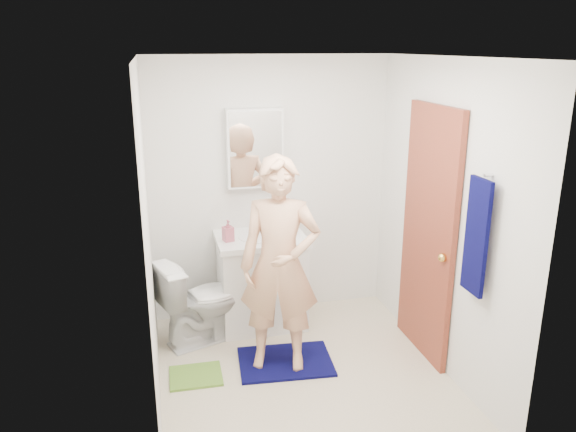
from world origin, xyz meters
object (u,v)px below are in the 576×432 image
at_px(vanity_cabinet, 262,283).
at_px(man, 280,265).
at_px(toothbrush_cup, 284,226).
at_px(medicine_cabinet, 255,148).
at_px(soap_dispenser, 228,231).
at_px(toilet, 202,300).
at_px(towel, 476,237).

height_order(vanity_cabinet, man, man).
bearing_deg(vanity_cabinet, toothbrush_cup, 21.10).
bearing_deg(vanity_cabinet, medicine_cabinet, 90.00).
bearing_deg(man, soap_dispenser, 130.46).
bearing_deg(man, toilet, 152.31).
relative_size(toilet, man, 0.45).
bearing_deg(vanity_cabinet, towel, -51.53).
bearing_deg(toothbrush_cup, man, -105.37).
distance_m(medicine_cabinet, towel, 2.11).
relative_size(towel, soap_dispenser, 4.25).
height_order(toilet, soap_dispenser, soap_dispenser).
xyz_separation_m(medicine_cabinet, soap_dispenser, (-0.30, -0.28, -0.66)).
height_order(toilet, toothbrush_cup, toothbrush_cup).
relative_size(medicine_cabinet, soap_dispenser, 3.72).
bearing_deg(medicine_cabinet, towel, -55.39).
height_order(toothbrush_cup, man, man).
xyz_separation_m(toilet, toothbrush_cup, (0.79, 0.28, 0.52)).
distance_m(towel, toilet, 2.33).
xyz_separation_m(soap_dispenser, man, (0.30, -0.69, -0.08)).
xyz_separation_m(toilet, man, (0.56, -0.55, 0.49)).
xyz_separation_m(medicine_cabinet, toilet, (-0.55, -0.42, -1.22)).
relative_size(vanity_cabinet, man, 0.47).
bearing_deg(soap_dispenser, toilet, -151.68).
bearing_deg(toothbrush_cup, towel, -58.92).
relative_size(towel, toilet, 1.05).
height_order(towel, man, man).
relative_size(vanity_cabinet, towel, 1.00).
relative_size(vanity_cabinet, medicine_cabinet, 1.14).
bearing_deg(towel, medicine_cabinet, 124.61).
xyz_separation_m(towel, soap_dispenser, (-1.48, 1.43, -0.31)).
distance_m(toilet, soap_dispenser, 0.64).
relative_size(medicine_cabinet, toilet, 0.92).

